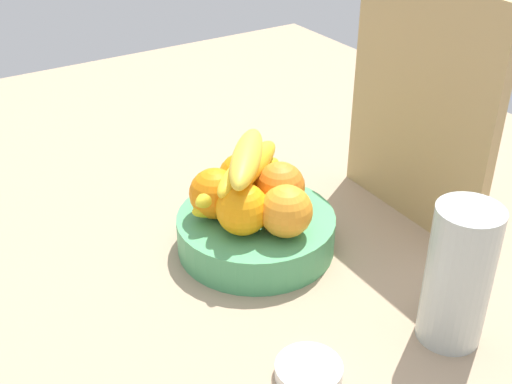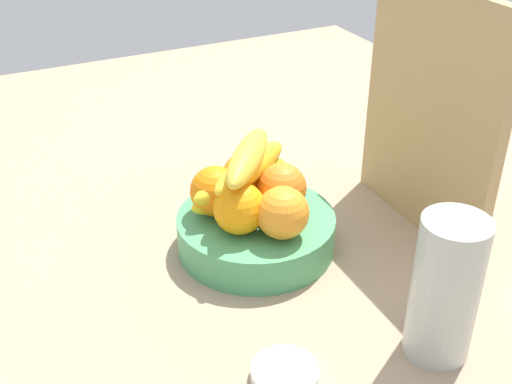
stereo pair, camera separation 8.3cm
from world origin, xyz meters
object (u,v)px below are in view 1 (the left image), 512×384
at_px(orange_front_right, 280,187).
at_px(orange_front_left, 288,210).
at_px(jar_lid, 309,371).
at_px(banana_bunch, 245,176).
at_px(cutting_board, 420,107).
at_px(orange_center, 243,177).
at_px(orange_back_right, 242,209).
at_px(orange_back_left, 215,193).
at_px(thermos_tumbler, 458,276).
at_px(fruit_bowl, 256,232).

bearing_deg(orange_front_right, orange_front_left, -23.96).
height_order(orange_front_right, jar_lid, orange_front_right).
xyz_separation_m(banana_bunch, cutting_board, (0.07, 0.25, 0.07)).
relative_size(orange_front_right, orange_center, 1.00).
distance_m(orange_center, orange_back_right, 0.09).
bearing_deg(banana_bunch, orange_front_left, 10.39).
relative_size(orange_back_left, jar_lid, 0.94).
relative_size(banana_bunch, cutting_board, 0.50).
distance_m(orange_front_right, orange_back_right, 0.08).
distance_m(orange_front_left, orange_back_left, 0.11).
relative_size(orange_center, cutting_board, 0.20).
relative_size(orange_back_right, thermos_tumbler, 0.40).
distance_m(orange_front_right, thermos_tumbler, 0.29).
relative_size(fruit_bowl, banana_bunch, 1.26).
xyz_separation_m(orange_front_right, jar_lid, (0.24, -0.12, -0.08)).
bearing_deg(cutting_board, orange_back_right, -93.38).
height_order(orange_front_right, orange_back_left, same).
bearing_deg(banana_bunch, orange_front_right, 57.18).
relative_size(thermos_tumbler, jar_lid, 2.35).
bearing_deg(orange_front_right, cutting_board, 77.63).
bearing_deg(orange_front_left, orange_back_right, -125.54).
bearing_deg(orange_back_right, banana_bunch, 145.13).
bearing_deg(fruit_bowl, banana_bunch, -176.67).
xyz_separation_m(orange_back_left, jar_lid, (0.28, -0.04, -0.08)).
xyz_separation_m(orange_front_left, thermos_tumbler, (0.22, 0.08, 0.00)).
distance_m(orange_front_left, banana_bunch, 0.09).
height_order(orange_front_left, orange_front_right, same).
height_order(orange_back_right, cutting_board, cutting_board).
height_order(orange_center, orange_back_left, same).
bearing_deg(fruit_bowl, orange_front_left, 13.52).
bearing_deg(orange_back_left, orange_front_left, 33.76).
bearing_deg(orange_center, orange_back_right, -32.35).
distance_m(banana_bunch, jar_lid, 0.30).
bearing_deg(orange_back_right, fruit_bowl, 122.26).
bearing_deg(banana_bunch, orange_back_right, -34.87).
bearing_deg(cutting_board, jar_lid, -58.31).
bearing_deg(orange_front_right, jar_lid, -27.10).
bearing_deg(orange_front_left, orange_center, -178.60).
distance_m(fruit_bowl, thermos_tumbler, 0.30).
bearing_deg(jar_lid, thermos_tumbler, 78.75).
height_order(orange_front_left, banana_bunch, banana_bunch).
height_order(fruit_bowl, orange_back_right, orange_back_right).
xyz_separation_m(orange_back_right, thermos_tumbler, (0.26, 0.13, 0.00)).
distance_m(orange_front_left, orange_center, 0.11).
xyz_separation_m(cutting_board, thermos_tumbler, (0.23, -0.15, -0.09)).
xyz_separation_m(fruit_bowl, orange_back_right, (0.02, -0.04, 0.06)).
bearing_deg(orange_back_left, orange_back_right, 11.32).
bearing_deg(jar_lid, orange_front_left, 151.94).
distance_m(orange_front_left, cutting_board, 0.26).
bearing_deg(jar_lid, orange_back_right, 167.64).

